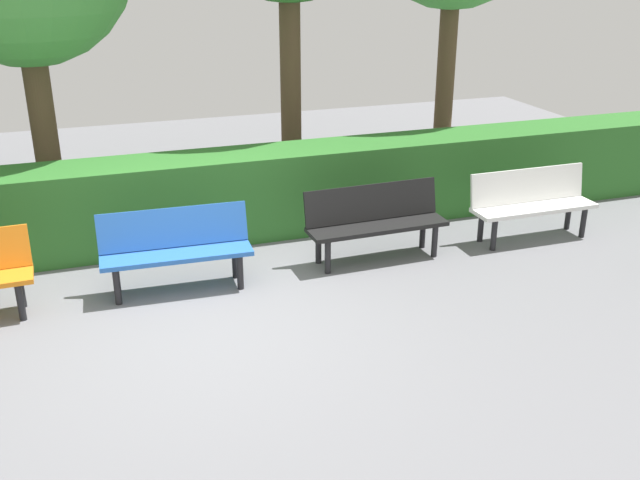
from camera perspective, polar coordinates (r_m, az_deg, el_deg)
ground_plane at (r=7.16m, az=-8.94°, el=-6.63°), size 18.09×18.09×0.00m
bench_white at (r=9.35m, az=16.33°, el=2.99°), size 1.59×0.46×0.86m
bench_black at (r=8.40m, az=4.37°, el=1.68°), size 1.66×0.50×0.86m
bench_blue at (r=7.77m, az=-11.31°, el=-0.46°), size 1.59×0.54×0.86m
hedge_row at (r=9.14m, az=-5.64°, el=3.66°), size 14.09×0.80×1.06m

